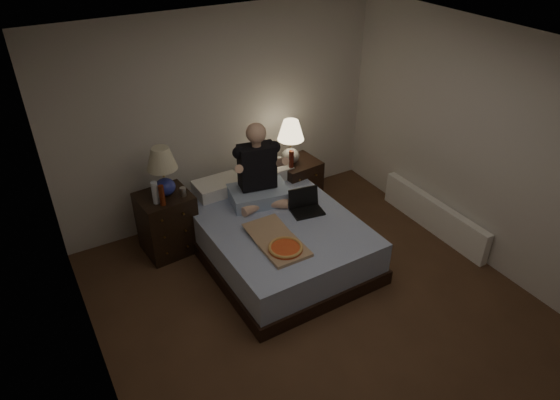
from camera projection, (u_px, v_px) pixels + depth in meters
floor at (326, 316)px, 4.85m from camera, size 4.00×4.50×0.00m
ceiling at (344, 62)px, 3.51m from camera, size 4.00×4.50×0.00m
wall_back at (222, 118)px, 5.83m from camera, size 4.00×0.00×2.50m
wall_left at (89, 292)px, 3.34m from camera, size 0.00×4.50×2.50m
wall_right at (496, 155)px, 5.03m from camera, size 0.00×4.50×2.50m
bed at (276, 237)px, 5.53m from camera, size 1.55×2.05×0.51m
nightstand_left at (167, 223)px, 5.56m from camera, size 0.60×0.55×0.72m
nightstand_right at (298, 184)px, 6.37m from camera, size 0.53×0.49×0.64m
lamp_left at (163, 172)px, 5.24m from camera, size 0.33×0.33×0.56m
lamp_right at (291, 142)px, 6.02m from camera, size 0.33×0.33×0.56m
water_bottle at (155, 193)px, 5.18m from camera, size 0.07×0.07×0.25m
soda_can at (183, 192)px, 5.34m from camera, size 0.07×0.07×0.10m
beer_bottle_left at (162, 195)px, 5.15m from camera, size 0.06×0.06×0.23m
beer_bottle_right at (291, 160)px, 6.00m from camera, size 0.06×0.06×0.23m
person at (258, 165)px, 5.43m from camera, size 0.74×0.63×0.93m
laptop at (308, 203)px, 5.42m from camera, size 0.38×0.33×0.24m
pizza_box at (285, 249)px, 4.87m from camera, size 0.40×0.76×0.08m
radiator at (433, 216)px, 5.97m from camera, size 0.10×1.60×0.40m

